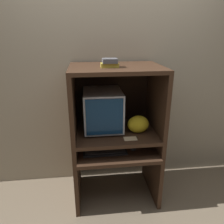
{
  "coord_description": "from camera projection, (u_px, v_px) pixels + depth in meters",
  "views": [
    {
      "loc": [
        -0.28,
        -1.72,
        1.75
      ],
      "look_at": [
        -0.04,
        0.32,
        0.99
      ],
      "focal_mm": 35.0,
      "sensor_mm": 36.0,
      "label": 1
    }
  ],
  "objects": [
    {
      "name": "ground_plane",
      "position": [
        119.0,
        213.0,
        2.24
      ],
      "size": [
        12.0,
        12.0,
        0.0
      ],
      "primitive_type": "plane",
      "color": "#756651"
    },
    {
      "name": "wall_back",
      "position": [
        111.0,
        74.0,
        2.45
      ],
      "size": [
        6.0,
        0.06,
        2.6
      ],
      "color": "gray",
      "rests_on": "ground_plane"
    },
    {
      "name": "desk_base",
      "position": [
        116.0,
        165.0,
        2.37
      ],
      "size": [
        0.88,
        0.69,
        0.62
      ],
      "color": "#382316",
      "rests_on": "ground_plane"
    },
    {
      "name": "desk_monitor_shelf",
      "position": [
        116.0,
        134.0,
        2.29
      ],
      "size": [
        0.88,
        0.65,
        0.17
      ],
      "color": "#382316",
      "rests_on": "desk_base"
    },
    {
      "name": "hutch_upper",
      "position": [
        115.0,
        89.0,
        2.15
      ],
      "size": [
        0.88,
        0.65,
        0.67
      ],
      "color": "#382316",
      "rests_on": "desk_monitor_shelf"
    },
    {
      "name": "crt_monitor",
      "position": [
        103.0,
        109.0,
        2.25
      ],
      "size": [
        0.39,
        0.46,
        0.41
      ],
      "color": "#B2B2B7",
      "rests_on": "desk_monitor_shelf"
    },
    {
      "name": "keyboard",
      "position": [
        105.0,
        151.0,
        2.18
      ],
      "size": [
        0.43,
        0.16,
        0.03
      ],
      "color": "black",
      "rests_on": "desk_base"
    },
    {
      "name": "mouse",
      "position": [
        133.0,
        149.0,
        2.22
      ],
      "size": [
        0.06,
        0.04,
        0.03
      ],
      "color": "#28282B",
      "rests_on": "desk_base"
    },
    {
      "name": "snack_bag",
      "position": [
        138.0,
        124.0,
        2.21
      ],
      "size": [
        0.22,
        0.16,
        0.18
      ],
      "color": "gold",
      "rests_on": "desk_monitor_shelf"
    },
    {
      "name": "book_stack",
      "position": [
        110.0,
        63.0,
        1.95
      ],
      "size": [
        0.16,
        0.12,
        0.08
      ],
      "color": "gold",
      "rests_on": "hutch_upper"
    },
    {
      "name": "paper_card",
      "position": [
        130.0,
        139.0,
        2.1
      ],
      "size": [
        0.13,
        0.08,
        0.0
      ],
      "color": "#CCB28C",
      "rests_on": "desk_monitor_shelf"
    }
  ]
}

